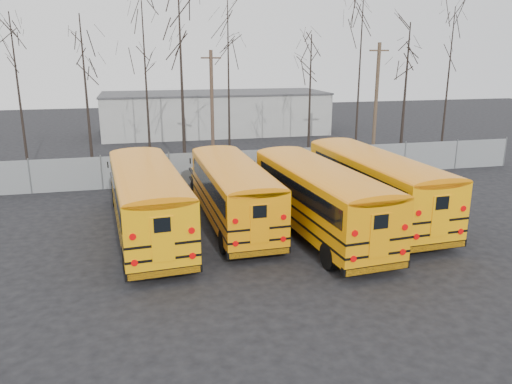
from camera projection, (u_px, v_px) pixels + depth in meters
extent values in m
plane|color=black|center=(288.00, 252.00, 20.59)|extent=(120.00, 120.00, 0.00)
cube|color=gray|center=(233.00, 166.00, 31.56)|extent=(40.00, 0.04, 2.00)
cube|color=#AAABA6|center=(215.00, 113.00, 50.47)|extent=(22.00, 8.00, 4.00)
cylinder|color=black|center=(127.00, 260.00, 18.50)|extent=(0.38, 1.08, 1.06)
cylinder|color=black|center=(190.00, 252.00, 19.21)|extent=(0.38, 1.08, 1.06)
cylinder|color=black|center=(115.00, 196.00, 26.64)|extent=(0.38, 1.08, 1.06)
cylinder|color=black|center=(160.00, 193.00, 27.35)|extent=(0.38, 1.08, 1.06)
cube|color=#FCA607|center=(147.00, 200.00, 21.67)|extent=(3.41, 10.02, 2.49)
cube|color=#FCA607|center=(137.00, 183.00, 27.19)|extent=(2.51, 1.98, 1.06)
cube|color=black|center=(147.00, 189.00, 21.33)|extent=(3.37, 8.97, 0.74)
cube|color=black|center=(146.00, 211.00, 22.70)|extent=(3.58, 11.84, 0.10)
cube|color=black|center=(146.00, 199.00, 22.56)|extent=(3.58, 11.84, 0.10)
cube|color=black|center=(164.00, 272.00, 17.61)|extent=(2.72, 0.44, 0.30)
cube|color=black|center=(136.00, 190.00, 28.13)|extent=(2.55, 0.41, 0.28)
cube|color=#FCA607|center=(163.00, 239.00, 17.16)|extent=(0.79, 0.10, 1.64)
cylinder|color=#B20505|center=(134.00, 263.00, 17.05)|extent=(0.24, 0.06, 0.23)
cylinder|color=#B20505|center=(193.00, 256.00, 17.64)|extent=(0.24, 0.06, 0.23)
cylinder|color=#B20505|center=(133.00, 237.00, 16.79)|extent=(0.24, 0.06, 0.23)
cylinder|color=#B20505|center=(192.00, 231.00, 17.39)|extent=(0.24, 0.06, 0.23)
cylinder|color=black|center=(224.00, 242.00, 20.32)|extent=(0.31, 1.01, 1.00)
cylinder|color=black|center=(277.00, 237.00, 20.88)|extent=(0.31, 1.01, 1.00)
cylinder|color=black|center=(194.00, 189.00, 28.14)|extent=(0.31, 1.01, 1.00)
cylinder|color=black|center=(234.00, 187.00, 28.70)|extent=(0.31, 1.01, 1.00)
cube|color=orange|center=(233.00, 192.00, 23.31)|extent=(2.75, 9.37, 2.35)
cube|color=orange|center=(213.00, 178.00, 28.61)|extent=(2.30, 1.76, 1.00)
cube|color=black|center=(234.00, 182.00, 22.98)|extent=(2.76, 8.37, 0.70)
cube|color=black|center=(230.00, 201.00, 24.29)|extent=(2.82, 11.09, 0.09)
cube|color=black|center=(230.00, 192.00, 24.16)|extent=(2.82, 11.09, 0.09)
cube|color=black|center=(259.00, 252.00, 19.40)|extent=(2.57, 0.29, 0.28)
cube|color=black|center=(211.00, 184.00, 29.50)|extent=(2.41, 0.26, 0.26)
cube|color=orange|center=(260.00, 224.00, 18.98)|extent=(0.75, 0.06, 1.55)
cylinder|color=#B20505|center=(236.00, 244.00, 18.92)|extent=(0.22, 0.05, 0.22)
cylinder|color=#B20505|center=(283.00, 239.00, 19.39)|extent=(0.22, 0.05, 0.22)
cylinder|color=#B20505|center=(235.00, 221.00, 18.68)|extent=(0.22, 0.05, 0.22)
cylinder|color=#B20505|center=(284.00, 217.00, 19.15)|extent=(0.22, 0.05, 0.22)
cylinder|color=black|center=(329.00, 256.00, 18.84)|extent=(0.38, 1.07, 1.05)
cylinder|color=black|center=(384.00, 249.00, 19.55)|extent=(0.38, 1.07, 1.05)
cylinder|color=black|center=(256.00, 195.00, 26.93)|extent=(0.38, 1.07, 1.05)
cylinder|color=black|center=(297.00, 191.00, 27.65)|extent=(0.38, 1.07, 1.05)
cube|color=orange|center=(320.00, 198.00, 21.99)|extent=(3.44, 9.99, 2.48)
cube|color=orange|center=(274.00, 182.00, 27.49)|extent=(2.51, 1.98, 1.05)
cube|color=black|center=(322.00, 187.00, 21.65)|extent=(3.40, 8.94, 0.74)
cube|color=black|center=(311.00, 209.00, 23.02)|extent=(3.63, 11.79, 0.09)
cube|color=black|center=(311.00, 198.00, 22.88)|extent=(3.63, 11.79, 0.09)
cube|color=black|center=(376.00, 268.00, 17.96)|extent=(2.71, 0.46, 0.30)
cube|color=black|center=(269.00, 188.00, 28.41)|extent=(2.54, 0.42, 0.27)
cube|color=orange|center=(380.00, 236.00, 17.51)|extent=(0.79, 0.11, 1.63)
cylinder|color=#B20505|center=(354.00, 259.00, 17.40)|extent=(0.23, 0.06, 0.23)
cylinder|color=#B20505|center=(403.00, 252.00, 18.00)|extent=(0.23, 0.06, 0.23)
cylinder|color=#B20505|center=(355.00, 233.00, 17.14)|extent=(0.23, 0.06, 0.23)
cylinder|color=#B20505|center=(405.00, 227.00, 17.74)|extent=(0.23, 0.06, 0.23)
cylinder|color=black|center=(390.00, 236.00, 20.93)|extent=(0.36, 1.09, 1.07)
cylinder|color=black|center=(440.00, 230.00, 21.59)|extent=(0.36, 1.09, 1.07)
cylinder|color=black|center=(308.00, 183.00, 29.26)|extent=(0.36, 1.09, 1.07)
cylinder|color=black|center=(346.00, 181.00, 29.93)|extent=(0.36, 1.09, 1.07)
cube|color=#FFA407|center=(376.00, 184.00, 24.14)|extent=(3.23, 10.13, 2.53)
cube|color=#FFA407|center=(325.00, 172.00, 29.79)|extent=(2.52, 1.96, 1.07)
cube|color=black|center=(379.00, 174.00, 23.79)|extent=(3.22, 9.06, 0.75)
cube|color=black|center=(366.00, 195.00, 25.20)|extent=(3.37, 11.98, 0.10)
cube|color=black|center=(366.00, 184.00, 25.05)|extent=(3.37, 11.98, 0.10)
cube|color=black|center=(436.00, 246.00, 19.98)|extent=(2.76, 0.39, 0.30)
cube|color=black|center=(319.00, 178.00, 30.75)|extent=(2.59, 0.36, 0.28)
cube|color=#FFA407|center=(441.00, 216.00, 19.53)|extent=(0.81, 0.09, 1.67)
cylinder|color=#B20505|center=(417.00, 237.00, 19.44)|extent=(0.24, 0.06, 0.24)
cylinder|color=#B20505|center=(461.00, 232.00, 20.00)|extent=(0.24, 0.06, 0.24)
cylinder|color=#B20505|center=(419.00, 213.00, 19.18)|extent=(0.24, 0.06, 0.24)
cylinder|color=#B20505|center=(463.00, 209.00, 19.74)|extent=(0.24, 0.06, 0.24)
cylinder|color=#4B372A|center=(212.00, 109.00, 35.71)|extent=(0.25, 0.25, 8.13)
cube|color=#4B372A|center=(211.00, 58.00, 34.76)|extent=(1.38, 0.64, 0.11)
cylinder|color=brown|center=(376.00, 102.00, 37.74)|extent=(0.27, 0.27, 8.67)
cube|color=brown|center=(379.00, 50.00, 36.73)|extent=(1.54, 0.12, 0.12)
cone|color=black|center=(19.00, 96.00, 32.62)|extent=(0.26, 0.26, 10.44)
cone|color=black|center=(86.00, 94.00, 34.01)|extent=(0.26, 0.26, 10.44)
cone|color=black|center=(146.00, 87.00, 34.29)|extent=(0.26, 0.26, 11.27)
cone|color=black|center=(182.00, 83.00, 34.75)|extent=(0.26, 0.26, 11.77)
cone|color=black|center=(229.00, 84.00, 35.71)|extent=(0.26, 0.26, 11.53)
cone|color=black|center=(310.00, 99.00, 37.28)|extent=(0.26, 0.26, 9.24)
cone|color=black|center=(359.00, 81.00, 35.81)|extent=(0.26, 0.26, 11.94)
cone|color=black|center=(405.00, 91.00, 38.59)|extent=(0.26, 0.26, 10.14)
cone|color=black|center=(448.00, 82.00, 39.73)|extent=(0.26, 0.26, 11.37)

